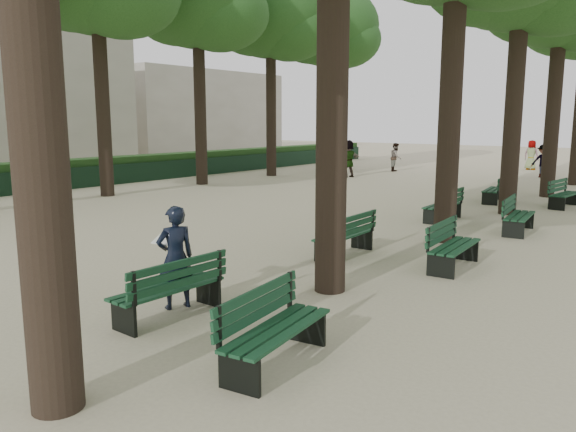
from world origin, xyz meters
The scene contains 19 objects.
ground centered at (0.00, 0.00, 0.00)m, with size 120.00×120.00×0.00m, color #C3B793.
tree_far_4 centered at (-12.00, 18.00, 8.14)m, with size 6.00×6.00×10.45m.
tree_far_5 centered at (-12.00, 23.00, 8.14)m, with size 6.00×6.00×10.45m.
bench_left_0 centered at (0.37, 0.43, 0.27)m, with size 0.62×1.82×0.92m.
bench_left_1 centered at (0.37, 5.30, 0.27)m, with size 0.63×1.82×0.92m.
bench_left_2 centered at (0.37, 10.66, 0.27)m, with size 0.60×1.81×0.92m.
bench_left_3 centered at (0.37, 15.29, 0.27)m, with size 0.80×1.86×0.92m.
bench_right_0 centered at (2.63, 0.13, 0.27)m, with size 0.81×1.86×0.92m.
bench_right_1 centered at (2.63, 5.70, 0.27)m, with size 0.69×1.84×0.92m.
bench_right_2 centered at (2.63, 10.13, 0.27)m, with size 0.77×1.85×0.92m.
bench_right_3 centered at (2.63, 15.52, 0.27)m, with size 0.76×1.85×0.92m.
man_with_map centered at (0.10, 0.81, 0.80)m, with size 0.71×0.72×1.61m.
pedestrian_b centered at (-0.49, 25.60, 0.83)m, with size 1.07×0.33×1.66m, color #262628.
pedestrian_a centered at (-8.00, 24.27, 0.80)m, with size 0.78×0.32×1.60m, color #262628.
pedestrian_e centered at (-8.37, 19.72, 0.95)m, with size 1.75×0.38×1.89m, color #262628.
pedestrian_d centered at (-2.16, 29.96, 0.86)m, with size 0.84×0.35×1.73m, color #262628.
fence centered at (-15.00, 11.00, 0.45)m, with size 0.08×42.00×0.90m, color black.
hedge centered at (-15.70, 11.00, 0.60)m, with size 1.20×42.00×1.20m, color #1A3E15.
building_far centered at (-33.00, 30.00, 3.50)m, with size 12.00×16.00×7.00m, color #B7B2A3.
Camera 1 is at (6.56, -4.77, 2.88)m, focal length 35.00 mm.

